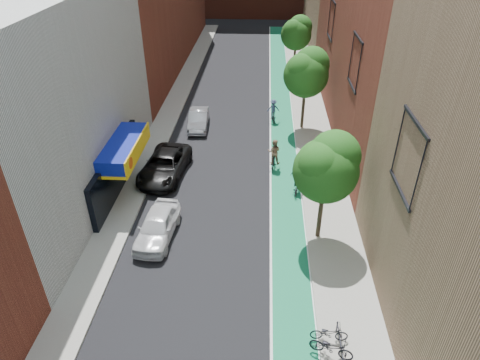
% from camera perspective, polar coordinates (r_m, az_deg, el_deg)
% --- Properties ---
extents(bike_lane, '(2.00, 68.00, 0.01)m').
position_cam_1_polar(bike_lane, '(38.06, 5.57, 8.22)').
color(bike_lane, '#136F41').
rests_on(bike_lane, ground).
extents(sidewalk_left, '(2.00, 68.00, 0.15)m').
position_cam_1_polar(sidewalk_left, '(38.90, -9.47, 8.58)').
color(sidewalk_left, gray).
rests_on(sidewalk_left, ground).
extents(sidewalk_right, '(3.00, 68.00, 0.15)m').
position_cam_1_polar(sidewalk_right, '(38.23, 9.36, 8.15)').
color(sidewalk_right, gray).
rests_on(sidewalk_right, ground).
extents(building_left_white, '(8.00, 20.00, 12.00)m').
position_cam_1_polar(building_left_white, '(28.01, -25.75, 9.24)').
color(building_left_white, silver).
rests_on(building_left_white, ground).
extents(tree_near, '(3.40, 3.36, 6.42)m').
position_cam_1_polar(tree_near, '(21.92, 11.53, 1.85)').
color(tree_near, '#332619').
rests_on(tree_near, ground).
extents(tree_mid, '(3.55, 3.53, 6.74)m').
position_cam_1_polar(tree_mid, '(34.57, 8.90, 14.13)').
color(tree_mid, '#332619').
rests_on(tree_mid, ground).
extents(tree_far, '(3.30, 3.25, 6.21)m').
position_cam_1_polar(tree_far, '(48.11, 7.57, 18.97)').
color(tree_far, '#332619').
rests_on(tree_far, ground).
extents(parked_car_white, '(2.12, 4.62, 1.53)m').
position_cam_1_polar(parked_car_white, '(24.18, -10.95, -6.03)').
color(parked_car_white, silver).
rests_on(parked_car_white, ground).
extents(parked_car_black, '(3.20, 5.94, 1.58)m').
position_cam_1_polar(parked_car_black, '(29.59, -10.01, 1.97)').
color(parked_car_black, black).
rests_on(parked_car_black, ground).
extents(parked_car_silver, '(1.74, 4.38, 1.42)m').
position_cam_1_polar(parked_car_silver, '(36.10, -5.55, 8.04)').
color(parked_car_silver, '#96999E').
rests_on(parked_car_silver, ground).
extents(cyclist_lane_near, '(0.96, 1.71, 2.18)m').
position_cam_1_polar(cyclist_lane_near, '(30.01, 4.54, 3.22)').
color(cyclist_lane_near, black).
rests_on(cyclist_lane_near, ground).
extents(cyclist_lane_mid, '(1.01, 1.91, 1.96)m').
position_cam_1_polar(cyclist_lane_mid, '(27.72, 7.67, -0.27)').
color(cyclist_lane_mid, black).
rests_on(cyclist_lane_mid, ground).
extents(cyclist_lane_far, '(1.12, 1.70, 1.96)m').
position_cam_1_polar(cyclist_lane_far, '(37.11, 4.44, 9.07)').
color(cyclist_lane_far, black).
rests_on(cyclist_lane_far, ground).
extents(parked_bike_near, '(1.92, 1.18, 0.95)m').
position_cam_1_polar(parked_bike_near, '(18.91, 12.09, -20.96)').
color(parked_bike_near, black).
rests_on(parked_bike_near, sidewalk_right).
extents(parked_bike_far, '(1.60, 0.58, 0.84)m').
position_cam_1_polar(parked_bike_far, '(19.39, 11.80, -19.33)').
color(parked_bike_far, black).
rests_on(parked_bike_far, sidewalk_right).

